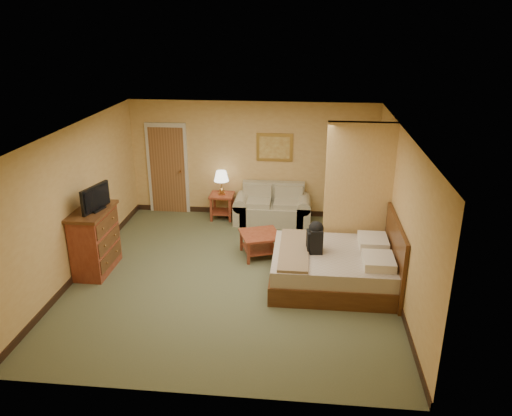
# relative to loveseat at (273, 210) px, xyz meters

# --- Properties ---
(floor) EXTENTS (6.00, 6.00, 0.00)m
(floor) POSITION_rel_loveseat_xyz_m (-0.49, -2.57, -0.28)
(floor) COLOR #565B3B
(floor) RESTS_ON ground
(ceiling) EXTENTS (6.00, 6.00, 0.00)m
(ceiling) POSITION_rel_loveseat_xyz_m (-0.49, -2.57, 2.32)
(ceiling) COLOR white
(ceiling) RESTS_ON back_wall
(back_wall) EXTENTS (5.50, 0.02, 2.60)m
(back_wall) POSITION_rel_loveseat_xyz_m (-0.49, 0.43, 1.02)
(back_wall) COLOR #DBAB5D
(back_wall) RESTS_ON floor
(left_wall) EXTENTS (0.02, 6.00, 2.60)m
(left_wall) POSITION_rel_loveseat_xyz_m (-3.24, -2.57, 1.02)
(left_wall) COLOR #DBAB5D
(left_wall) RESTS_ON floor
(right_wall) EXTENTS (0.02, 6.00, 2.60)m
(right_wall) POSITION_rel_loveseat_xyz_m (2.26, -2.57, 1.02)
(right_wall) COLOR #DBAB5D
(right_wall) RESTS_ON floor
(partition) EXTENTS (1.20, 0.15, 2.60)m
(partition) POSITION_rel_loveseat_xyz_m (1.66, -1.65, 1.02)
(partition) COLOR #DBAB5D
(partition) RESTS_ON floor
(door) EXTENTS (0.94, 0.16, 2.10)m
(door) POSITION_rel_loveseat_xyz_m (-2.44, 0.39, 0.76)
(door) COLOR beige
(door) RESTS_ON floor
(baseboard) EXTENTS (5.50, 0.02, 0.12)m
(baseboard) POSITION_rel_loveseat_xyz_m (-0.49, 0.42, -0.22)
(baseboard) COLOR black
(baseboard) RESTS_ON floor
(loveseat) EXTENTS (1.68, 0.78, 0.85)m
(loveseat) POSITION_rel_loveseat_xyz_m (0.00, 0.00, 0.00)
(loveseat) COLOR tan
(loveseat) RESTS_ON floor
(side_table) EXTENTS (0.53, 0.53, 0.58)m
(side_table) POSITION_rel_loveseat_xyz_m (-1.15, 0.08, 0.11)
(side_table) COLOR maroon
(side_table) RESTS_ON floor
(table_lamp) EXTENTS (0.33, 0.33, 0.54)m
(table_lamp) POSITION_rel_loveseat_xyz_m (-1.15, 0.08, 0.71)
(table_lamp) COLOR #B78243
(table_lamp) RESTS_ON side_table
(coffee_table) EXTENTS (0.90, 0.90, 0.45)m
(coffee_table) POSITION_rel_loveseat_xyz_m (-0.11, -1.72, 0.05)
(coffee_table) COLOR maroon
(coffee_table) RESTS_ON floor
(wall_picture) EXTENTS (0.80, 0.04, 0.63)m
(wall_picture) POSITION_rel_loveseat_xyz_m (0.00, 0.40, 1.32)
(wall_picture) COLOR #B78E3F
(wall_picture) RESTS_ON back_wall
(dresser) EXTENTS (0.58, 1.10, 1.17)m
(dresser) POSITION_rel_loveseat_xyz_m (-2.97, -2.62, 0.31)
(dresser) COLOR maroon
(dresser) RESTS_ON floor
(tv) EXTENTS (0.25, 0.71, 0.44)m
(tv) POSITION_rel_loveseat_xyz_m (-2.87, -2.62, 1.10)
(tv) COLOR black
(tv) RESTS_ON dresser
(bed) EXTENTS (2.16, 1.84, 1.19)m
(bed) POSITION_rel_loveseat_xyz_m (1.32, -2.67, 0.05)
(bed) COLOR #4B2711
(bed) RESTS_ON floor
(backpack) EXTENTS (0.25, 0.34, 0.54)m
(backpack) POSITION_rel_loveseat_xyz_m (0.91, -2.65, 0.59)
(backpack) COLOR black
(backpack) RESTS_ON bed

